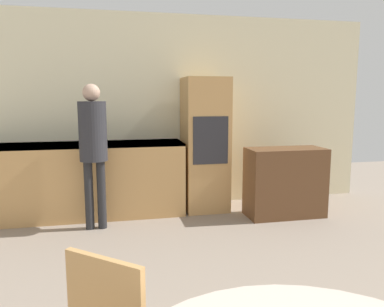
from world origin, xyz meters
The scene contains 5 objects.
wall_back centered at (0.00, 5.56, 1.30)m, with size 6.14×0.05×2.60m.
kitchen_counter centered at (-0.96, 5.22, 0.48)m, with size 2.53×0.60×0.93m.
oven_unit centered at (0.63, 5.22, 0.88)m, with size 0.57×0.59×1.75m.
sideboard centered at (1.55, 4.71, 0.43)m, with size 0.97×0.45×0.87m.
person_standing centered at (-0.78, 4.72, 1.03)m, with size 0.31×0.31×1.65m.
Camera 1 is at (-0.57, 0.44, 1.50)m, focal length 35.00 mm.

